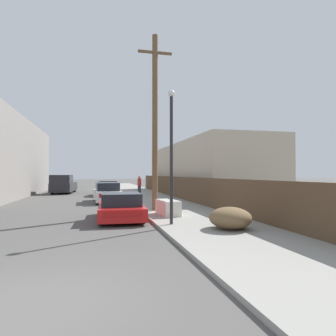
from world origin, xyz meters
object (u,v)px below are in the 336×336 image
object	(u,v)px
parked_sports_car_red	(121,207)
pedestrian	(139,185)
discarded_fridge	(168,207)
utility_pole	(155,120)
car_parked_far	(107,189)
street_lamp	(171,147)
car_parked_mid	(107,193)
brush_pile	(230,218)
pickup_truck	(63,184)

from	to	relation	value
parked_sports_car_red	pedestrian	size ratio (longest dim) A/B	2.45
discarded_fridge	utility_pole	distance (m)	4.77
car_parked_far	utility_pole	world-z (taller)	utility_pole
parked_sports_car_red	car_parked_far	bearing A→B (deg)	92.30
utility_pole	street_lamp	distance (m)	4.72
car_parked_mid	brush_pile	size ratio (longest dim) A/B	2.92
parked_sports_car_red	car_parked_mid	bearing A→B (deg)	93.98
street_lamp	utility_pole	bearing A→B (deg)	87.22
discarded_fridge	utility_pole	bearing A→B (deg)	92.58
parked_sports_car_red	utility_pole	world-z (taller)	utility_pole
pickup_truck	brush_pile	distance (m)	24.06
car_parked_far	brush_pile	bearing A→B (deg)	-83.77
street_lamp	brush_pile	world-z (taller)	street_lamp
pickup_truck	street_lamp	distance (m)	22.28
street_lamp	pickup_truck	bearing A→B (deg)	105.88
car_parked_mid	pedestrian	xyz separation A→B (m)	(2.94, 4.60, 0.36)
discarded_fridge	brush_pile	distance (m)	4.09
brush_pile	pickup_truck	bearing A→B (deg)	108.93
parked_sports_car_red	pedestrian	world-z (taller)	pedestrian
pedestrian	brush_pile	bearing A→B (deg)	-87.22
car_parked_mid	brush_pile	world-z (taller)	car_parked_mid
street_lamp	parked_sports_car_red	bearing A→B (deg)	126.24
utility_pole	brush_pile	size ratio (longest dim) A/B	5.98
utility_pole	pedestrian	xyz separation A→B (m)	(0.71, 10.90, -3.82)
pickup_truck	brush_pile	size ratio (longest dim) A/B	3.63
discarded_fridge	parked_sports_car_red	world-z (taller)	parked_sports_car_red
pickup_truck	pedestrian	distance (m)	9.26
parked_sports_car_red	brush_pile	distance (m)	5.10
car_parked_mid	pickup_truck	size ratio (longest dim) A/B	0.81
parked_sports_car_red	street_lamp	world-z (taller)	street_lamp
parked_sports_car_red	pedestrian	bearing A→B (deg)	80.35
utility_pole	parked_sports_car_red	bearing A→B (deg)	-133.51
brush_pile	pedestrian	xyz separation A→B (m)	(-0.81, 16.68, 0.52)
discarded_fridge	pickup_truck	world-z (taller)	pickup_truck
parked_sports_car_red	car_parked_mid	size ratio (longest dim) A/B	0.94
discarded_fridge	brush_pile	size ratio (longest dim) A/B	1.11
discarded_fridge	brush_pile	xyz separation A→B (m)	(1.28, -3.89, 0.03)
parked_sports_car_red	pickup_truck	bearing A→B (deg)	104.79
car_parked_far	pedestrian	size ratio (longest dim) A/B	2.50
utility_pole	brush_pile	distance (m)	7.39
discarded_fridge	car_parked_far	bearing A→B (deg)	94.10
discarded_fridge	pedestrian	world-z (taller)	pedestrian
pickup_truck	car_parked_mid	bearing A→B (deg)	114.63
utility_pole	street_lamp	size ratio (longest dim) A/B	1.81
car_parked_mid	pedestrian	size ratio (longest dim) A/B	2.59
car_parked_far	brush_pile	world-z (taller)	car_parked_far
discarded_fridge	car_parked_far	xyz separation A→B (m)	(-2.28, 14.59, 0.17)
car_parked_mid	utility_pole	size ratio (longest dim) A/B	0.49
car_parked_mid	parked_sports_car_red	bearing A→B (deg)	-90.69
car_parked_mid	utility_pole	distance (m)	7.88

